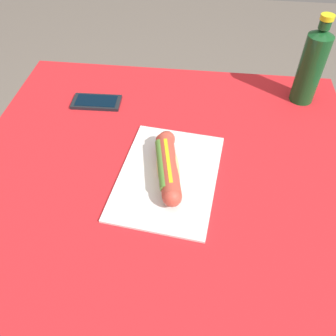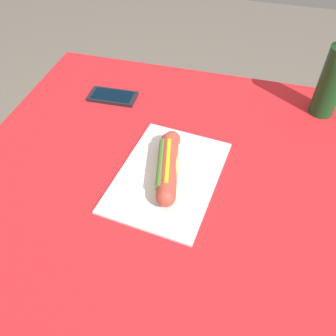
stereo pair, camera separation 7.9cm
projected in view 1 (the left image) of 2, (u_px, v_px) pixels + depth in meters
ground_plane at (162, 319)px, 1.30m from camera, size 6.00×6.00×0.00m
dining_table at (160, 230)px, 0.87m from camera, size 1.05×0.94×0.72m
paper_wrapper at (168, 176)px, 0.81m from camera, size 0.33×0.25×0.01m
hot_dog at (168, 167)px, 0.79m from camera, size 0.21×0.08×0.05m
cell_phone at (97, 102)px, 1.00m from camera, size 0.07×0.14×0.01m
soda_bottle at (312, 65)px, 0.94m from camera, size 0.07×0.07×0.24m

